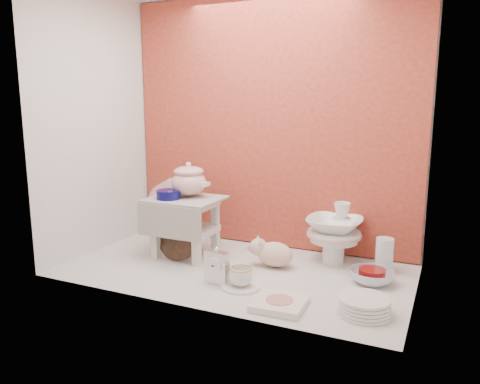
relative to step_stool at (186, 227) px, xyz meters
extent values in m
plane|color=silver|center=(0.36, -0.09, -0.17)|extent=(1.80, 1.80, 0.00)
cube|color=#BB472E|center=(0.36, 0.41, 0.58)|extent=(1.80, 0.06, 1.50)
cube|color=silver|center=(-0.54, -0.09, 0.58)|extent=(0.06, 1.00, 1.50)
cube|color=silver|center=(1.26, -0.09, 0.58)|extent=(0.06, 1.00, 1.50)
cylinder|color=#0B0A4B|center=(-0.07, -0.06, 0.20)|extent=(0.15, 0.15, 0.05)
imported|color=silver|center=(-0.24, 0.28, -0.06)|extent=(0.22, 0.22, 0.22)
cube|color=silver|center=(0.36, -0.31, -0.08)|extent=(0.13, 0.06, 0.19)
ellipsoid|color=#D7AF97|center=(0.54, 0.03, -0.10)|extent=(0.28, 0.22, 0.15)
cylinder|color=white|center=(0.49, -0.31, -0.16)|extent=(0.20, 0.20, 0.01)
imported|color=white|center=(0.49, -0.31, -0.11)|extent=(0.14, 0.14, 0.09)
cube|color=white|center=(0.73, -0.43, -0.16)|extent=(0.23, 0.23, 0.03)
cylinder|color=white|center=(1.08, -0.34, -0.13)|extent=(0.27, 0.27, 0.07)
imported|color=silver|center=(1.05, 0.02, -0.14)|extent=(0.27, 0.27, 0.07)
cylinder|color=silver|center=(1.08, 0.20, -0.08)|extent=(0.09, 0.09, 0.18)
camera|label=1|loc=(1.37, -2.23, 0.71)|focal=35.02mm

